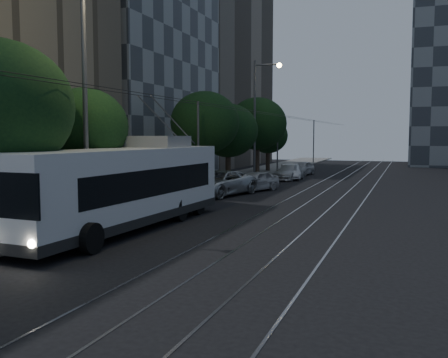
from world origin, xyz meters
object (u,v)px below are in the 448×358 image
streetlamp_far (259,108)px  car_white_a (255,181)px  trolleybus (125,187)px  car_white_c (290,172)px  pickup_silver (219,183)px  car_white_d (302,168)px  streetlamp_near (93,62)px  car_white_b (289,172)px

streetlamp_far → car_white_a: bearing=-75.1°
trolleybus → car_white_a: (0.86, 15.55, -1.07)m
car_white_c → streetlamp_far: (-2.68, -0.76, 5.59)m
pickup_silver → car_white_c: 13.55m
trolleybus → car_white_c: (1.07, 25.60, -1.11)m
car_white_a → car_white_d: car_white_a is taller
pickup_silver → streetlamp_far: size_ratio=0.56×
trolleybus → car_white_a: bearing=89.2°
car_white_c → streetlamp_near: 27.00m
trolleybus → streetlamp_far: bearing=96.0°
trolleybus → car_white_b: 25.15m
trolleybus → car_white_d: 30.64m
streetlamp_near → streetlamp_far: size_ratio=1.10×
trolleybus → streetlamp_near: (-0.99, -0.61, 5.03)m
car_white_a → car_white_c: (0.21, 10.05, -0.04)m
pickup_silver → car_white_d: 18.53m
car_white_d → car_white_a: bearing=-84.7°
trolleybus → car_white_b: size_ratio=2.86×
car_white_b → car_white_c: bearing=98.6°
car_white_a → streetlamp_near: (-1.85, -16.16, 6.10)m
car_white_b → car_white_c: size_ratio=1.12×
trolleybus → car_white_b: (1.07, 25.10, -1.12)m
trolleybus → car_white_b: bearing=89.9°
trolleybus → car_white_c: bearing=89.9°
trolleybus → car_white_b: trolleybus is taller
trolleybus → pickup_silver: (-0.53, 12.15, -0.97)m
trolleybus → streetlamp_far: 25.30m
streetlamp_near → car_white_d: bearing=86.2°
pickup_silver → car_white_b: pickup_silver is taller
pickup_silver → streetlamp_near: (-0.47, -12.75, 6.00)m
car_white_d → pickup_silver: bearing=-88.8°
pickup_silver → streetlamp_near: bearing=-78.3°
trolleybus → car_white_c: 25.65m
car_white_c → streetlamp_near: bearing=-112.9°
car_white_a → car_white_d: bearing=109.0°
pickup_silver → car_white_b: bearing=96.8°
car_white_c → car_white_a: bearing=-109.6°
trolleybus → car_white_a: trolleybus is taller
trolleybus → pickup_silver: 12.20m
trolleybus → streetlamp_near: size_ratio=1.14×
car_white_b → trolleybus: bearing=-83.8°
pickup_silver → car_white_c: bearing=97.1°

